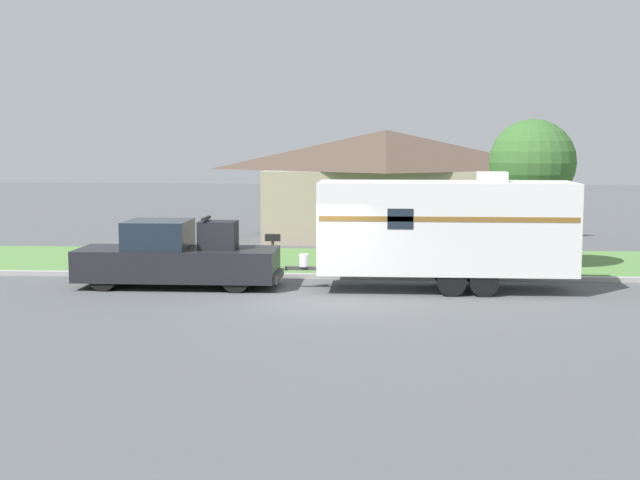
{
  "coord_description": "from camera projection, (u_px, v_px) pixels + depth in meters",
  "views": [
    {
      "loc": [
        1.74,
        -23.18,
        4.29
      ],
      "look_at": [
        -0.05,
        1.92,
        1.4
      ],
      "focal_mm": 50.0,
      "sensor_mm": 36.0,
      "label": 1
    }
  ],
  "objects": [
    {
      "name": "mailbox",
      "position": [
        273.0,
        243.0,
        28.33
      ],
      "size": [
        0.48,
        0.2,
        1.25
      ],
      "color": "brown",
      "rests_on": "ground_plane"
    },
    {
      "name": "pickup_truck",
      "position": [
        176.0,
        257.0,
        25.69
      ],
      "size": [
        5.86,
        2.0,
        2.04
      ],
      "color": "black",
      "rests_on": "ground_plane"
    },
    {
      "name": "lawn_strip",
      "position": [
        333.0,
        262.0,
        30.92
      ],
      "size": [
        80.0,
        7.0,
        0.03
      ],
      "color": "#568442",
      "rests_on": "ground_plane"
    },
    {
      "name": "curb_strip",
      "position": [
        326.0,
        276.0,
        27.3
      ],
      "size": [
        80.0,
        0.3,
        0.14
      ],
      "color": "#999993",
      "rests_on": "ground_plane"
    },
    {
      "name": "travel_trailer",
      "position": [
        445.0,
        227.0,
        25.04
      ],
      "size": [
        8.1,
        2.28,
        3.35
      ],
      "color": "black",
      "rests_on": "ground_plane"
    },
    {
      "name": "ground_plane",
      "position": [
        317.0,
        301.0,
        23.59
      ],
      "size": [
        120.0,
        120.0,
        0.0
      ],
      "primitive_type": "plane",
      "color": "#515456"
    },
    {
      "name": "tree_in_yard",
      "position": [
        532.0,
        163.0,
        28.67
      ],
      "size": [
        2.79,
        2.79,
        4.9
      ],
      "color": "brown",
      "rests_on": "ground_plane"
    },
    {
      "name": "house_across_street",
      "position": [
        386.0,
        182.0,
        37.96
      ],
      "size": [
        10.75,
        6.55,
        4.64
      ],
      "color": "gray",
      "rests_on": "ground_plane"
    }
  ]
}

